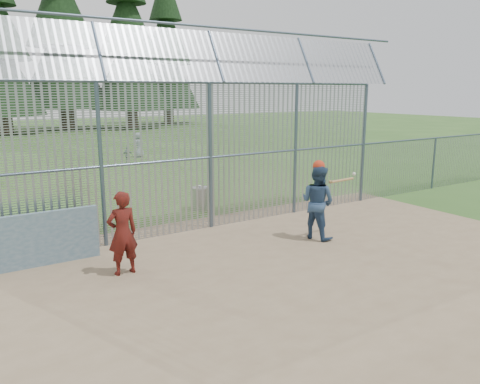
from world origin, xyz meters
TOP-DOWN VIEW (x-y plane):
  - ground at (0.00, 0.00)m, footprint 120.00×120.00m
  - dirt_infield at (0.00, -0.50)m, footprint 14.00×10.00m
  - dugout_wall at (-4.60, 2.90)m, footprint 2.50×0.12m
  - batter at (1.82, 1.13)m, footprint 0.94×1.09m
  - onlooker at (-3.23, 1.47)m, footprint 0.67×0.46m
  - bg_kid_standing at (3.54, 18.35)m, footprint 0.84×0.72m
  - bg_kid_seated at (2.06, 16.15)m, footprint 0.55×0.23m
  - batting_gear at (1.92, 1.11)m, footprint 1.28×0.47m
  - trash_can at (0.69, 5.47)m, footprint 0.56×0.56m
  - backstop_fence at (1.81, 3.43)m, footprint 20.09×0.81m
  - conifer_row at (1.93, 41.51)m, footprint 38.48×12.26m

SIDE VIEW (x-z plane):
  - ground at x=0.00m, z-range 0.00..0.00m
  - dirt_infield at x=0.00m, z-range 0.00..0.02m
  - trash_can at x=0.69m, z-range -0.03..0.79m
  - bg_kid_seated at x=2.06m, z-range 0.00..0.93m
  - dugout_wall at x=-4.60m, z-range 0.02..1.22m
  - bg_kid_standing at x=3.54m, z-range 0.00..1.45m
  - onlooker at x=-3.23m, z-range 0.02..1.79m
  - batter at x=1.82m, z-range 0.02..1.94m
  - batting_gear at x=1.92m, z-range 1.55..2.16m
  - backstop_fence at x=1.81m, z-range -0.29..5.01m
  - conifer_row at x=1.93m, z-range 0.73..20.93m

